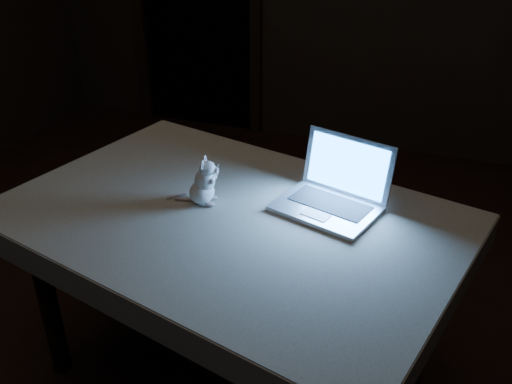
% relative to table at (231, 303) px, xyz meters
% --- Properties ---
extents(floor, '(5.00, 5.00, 0.00)m').
position_rel_table_xyz_m(floor, '(-0.18, -0.01, -0.39)').
color(floor, black).
rests_on(floor, ground).
extents(table, '(1.63, 1.26, 0.78)m').
position_rel_table_xyz_m(table, '(0.00, 0.00, 0.00)').
color(table, black).
rests_on(table, floor).
extents(tablecloth, '(1.65, 1.19, 0.10)m').
position_rel_table_xyz_m(tablecloth, '(0.07, 0.05, 0.35)').
color(tablecloth, beige).
rests_on(tablecloth, table).
extents(laptop, '(0.41, 0.38, 0.23)m').
position_rel_table_xyz_m(laptop, '(0.31, 0.13, 0.51)').
color(laptop, silver).
rests_on(laptop, tablecloth).
extents(plush_mouse, '(0.15, 0.15, 0.17)m').
position_rel_table_xyz_m(plush_mouse, '(-0.12, 0.04, 0.48)').
color(plush_mouse, white).
rests_on(plush_mouse, tablecloth).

